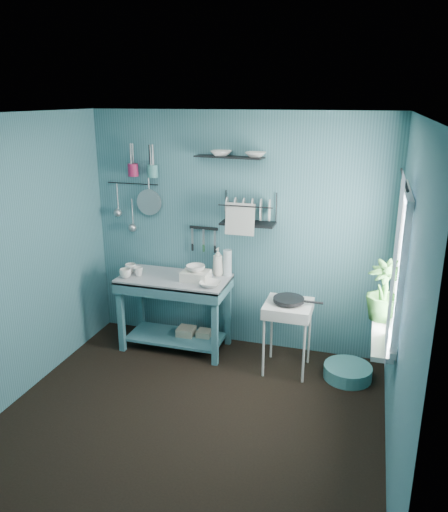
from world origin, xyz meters
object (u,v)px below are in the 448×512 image
(water_bottle, at_px, (227,263))
(colander, at_px, (149,202))
(mug_right, at_px, (131,268))
(utensil_cup_teal, at_px, (153,171))
(frying_pan, at_px, (289,300))
(mug_left, at_px, (125,273))
(potted_plant, at_px, (384,291))
(storage_tin_small, at_px, (204,339))
(hotplate_stand, at_px, (287,337))
(storage_tin_large, at_px, (186,337))
(mug_mid, at_px, (138,271))
(wash_tub, at_px, (196,276))
(utensil_cup_magenta, at_px, (133,170))
(dish_rack, at_px, (248,209))
(floor_basin, at_px, (348,372))
(work_counter, at_px, (175,313))
(soap_bottle, at_px, (218,262))

(water_bottle, distance_m, colander, 1.08)
(mug_right, height_order, utensil_cup_teal, utensil_cup_teal)
(frying_pan, relative_size, colander, 1.07)
(mug_left, bearing_deg, mug_right, 97.13)
(potted_plant, distance_m, storage_tin_small, 2.11)
(potted_plant, bearing_deg, hotplate_stand, 156.37)
(storage_tin_large, distance_m, storage_tin_small, 0.20)
(mug_mid, bearing_deg, mug_right, 153.43)
(wash_tub, height_order, utensil_cup_magenta, utensil_cup_magenta)
(water_bottle, relative_size, frying_pan, 0.93)
(dish_rack, xyz_separation_m, storage_tin_small, (-0.44, -0.13, -1.45))
(colander, distance_m, potted_plant, 2.62)
(mug_mid, bearing_deg, colander, 90.83)
(colander, distance_m, floor_basin, 2.70)
(wash_tub, bearing_deg, water_bottle, 41.63)
(wash_tub, xyz_separation_m, frying_pan, (0.99, -0.10, -0.11))
(work_counter, distance_m, frying_pan, 1.29)
(mug_left, relative_size, storage_tin_small, 0.61)
(colander, relative_size, potted_plant, 0.55)
(work_counter, relative_size, frying_pan, 3.82)
(wash_tub, relative_size, colander, 1.00)
(utensil_cup_magenta, bearing_deg, mug_mid, -63.56)
(utensil_cup_magenta, height_order, floor_basin, utensil_cup_magenta)
(mug_right, relative_size, utensil_cup_magenta, 0.95)
(soap_bottle, height_order, colander, colander)
(colander, height_order, floor_basin, colander)
(mug_right, bearing_deg, mug_mid, -26.57)
(wash_tub, relative_size, hotplate_stand, 0.39)
(work_counter, distance_m, mug_mid, 0.59)
(storage_tin_large, bearing_deg, colander, 153.60)
(storage_tin_small, bearing_deg, colander, 162.90)
(frying_pan, height_order, storage_tin_large, frying_pan)
(wash_tub, xyz_separation_m, storage_tin_large, (-0.15, 0.07, -0.75))
(mug_mid, height_order, water_bottle, water_bottle)
(mug_right, height_order, colander, colander)
(work_counter, relative_size, utensil_cup_magenta, 8.83)
(frying_pan, xyz_separation_m, utensil_cup_magenta, (-1.77, 0.38, 1.12))
(floor_basin, bearing_deg, colander, 169.64)
(mug_mid, bearing_deg, frying_pan, -2.18)
(soap_bottle, bearing_deg, hotplate_stand, -21.52)
(mug_right, distance_m, dish_rack, 1.43)
(water_bottle, bearing_deg, work_counter, -157.07)
(wash_tub, relative_size, utensil_cup_magenta, 2.15)
(work_counter, xyz_separation_m, utensil_cup_teal, (-0.31, 0.26, 1.47))
(water_bottle, height_order, utensil_cup_magenta, utensil_cup_magenta)
(frying_pan, bearing_deg, hotplate_stand, 0.00)
(frying_pan, bearing_deg, water_bottle, 154.48)
(work_counter, height_order, utensil_cup_magenta, utensil_cup_magenta)
(work_counter, xyz_separation_m, dish_rack, (0.74, 0.21, 1.14))
(dish_rack, bearing_deg, utensil_cup_teal, 172.27)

